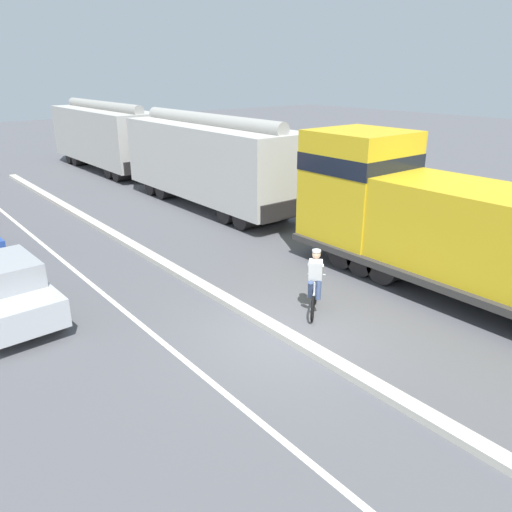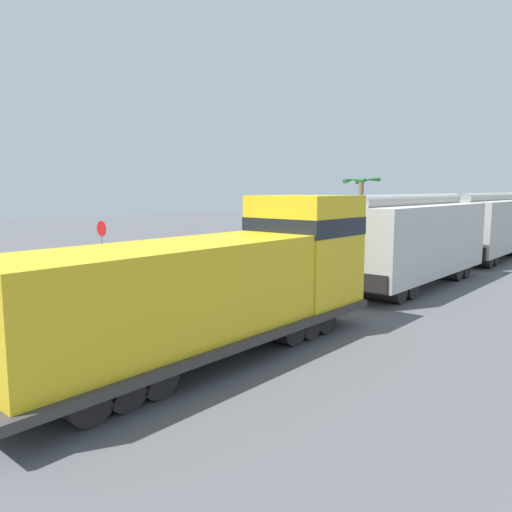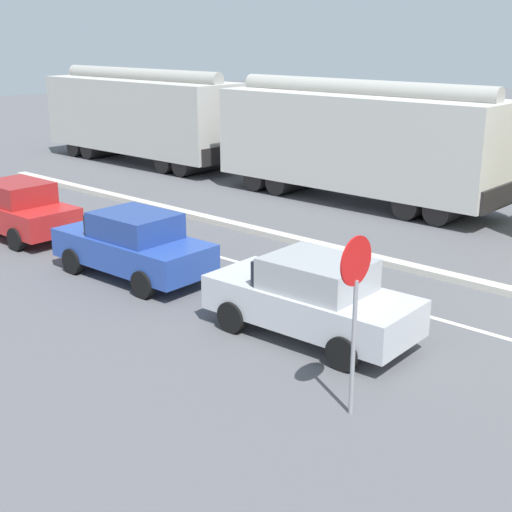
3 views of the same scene
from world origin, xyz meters
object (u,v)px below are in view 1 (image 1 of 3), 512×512
at_px(locomotive, 457,231).
at_px(parked_car_silver, 4,289).
at_px(cyclist, 315,283).
at_px(hopper_car_middle, 105,136).
at_px(hopper_car_lead, 210,162).

xyz_separation_m(locomotive, parked_car_silver, (-10.28, 6.13, -0.98)).
bearing_deg(cyclist, locomotive, -20.80).
bearing_deg(parked_car_silver, cyclist, -36.16).
xyz_separation_m(locomotive, cyclist, (-3.95, 1.50, -0.98)).
relative_size(hopper_car_middle, parked_car_silver, 2.49).
bearing_deg(hopper_car_lead, locomotive, -90.00).
height_order(hopper_car_middle, parked_car_silver, hopper_car_middle).
bearing_deg(parked_car_silver, locomotive, -30.80).
height_order(locomotive, hopper_car_lead, locomotive).
bearing_deg(parked_car_silver, hopper_car_lead, 30.39).
bearing_deg(hopper_car_middle, locomotive, -90.00).
bearing_deg(hopper_car_middle, parked_car_silver, -120.25).
bearing_deg(locomotive, parked_car_silver, 149.20).
relative_size(parked_car_silver, cyclist, 2.49).
distance_m(parked_car_silver, cyclist, 7.84).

